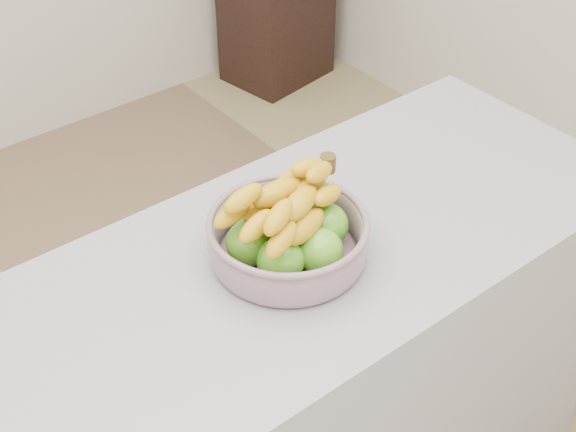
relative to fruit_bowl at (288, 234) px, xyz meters
name	(u,v)px	position (x,y,z in m)	size (l,w,h in m)	color
fruit_bowl	(288,234)	(0.00, 0.00, 0.00)	(0.31, 0.31, 0.17)	#92A1AF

